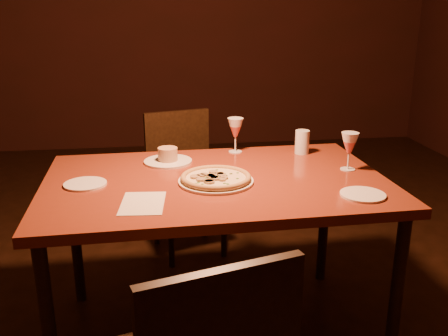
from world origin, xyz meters
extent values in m
plane|color=black|center=(0.00, 0.00, 0.00)|extent=(7.00, 7.00, 0.00)
cube|color=#371411|center=(0.00, 3.50, 1.50)|extent=(6.00, 0.04, 3.00)
cube|color=maroon|center=(0.10, -0.16, 0.80)|extent=(1.57, 1.03, 0.04)
cylinder|color=black|center=(-0.59, -0.61, 0.39)|extent=(0.06, 0.06, 0.78)
cylinder|color=black|center=(-0.62, 0.25, 0.39)|extent=(0.06, 0.06, 0.78)
cylinder|color=black|center=(0.81, -0.57, 0.39)|extent=(0.06, 0.06, 0.78)
cylinder|color=black|center=(0.79, 0.29, 0.39)|extent=(0.06, 0.06, 0.78)
cube|color=black|center=(0.03, 0.78, 0.47)|extent=(0.54, 0.54, 0.04)
cube|color=black|center=(-0.02, 0.97, 0.71)|extent=(0.44, 0.14, 0.42)
cylinder|color=black|center=(-0.10, 0.56, 0.23)|extent=(0.04, 0.04, 0.45)
cylinder|color=black|center=(-0.19, 0.90, 0.23)|extent=(0.04, 0.04, 0.45)
cylinder|color=black|center=(0.25, 0.65, 0.23)|extent=(0.04, 0.04, 0.45)
cylinder|color=black|center=(0.16, 0.99, 0.23)|extent=(0.04, 0.04, 0.45)
cylinder|color=white|center=(0.09, -0.21, 0.83)|extent=(0.33, 0.33, 0.01)
cylinder|color=#D0B98F|center=(0.09, -0.21, 0.84)|extent=(0.30, 0.30, 0.01)
torus|color=tan|center=(0.09, -0.21, 0.85)|extent=(0.31, 0.31, 0.02)
cylinder|color=white|center=(-0.11, 0.12, 0.83)|extent=(0.24, 0.24, 0.01)
cylinder|color=tan|center=(-0.11, 0.12, 0.87)|extent=(0.10, 0.10, 0.07)
cylinder|color=silver|center=(0.60, 0.19, 0.89)|extent=(0.07, 0.07, 0.12)
cylinder|color=white|center=(-0.48, -0.17, 0.83)|extent=(0.19, 0.19, 0.01)
cylinder|color=white|center=(0.67, -0.46, 0.83)|extent=(0.19, 0.19, 0.01)
cube|color=beige|center=(-0.23, -0.42, 0.83)|extent=(0.19, 0.26, 0.00)
camera|label=1|loc=(-0.16, -2.28, 1.57)|focal=40.00mm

